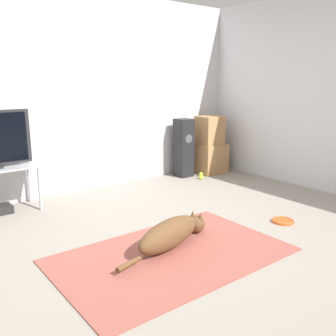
{
  "coord_description": "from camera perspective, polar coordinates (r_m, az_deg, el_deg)",
  "views": [
    {
      "loc": [
        -1.97,
        -2.46,
        1.44
      ],
      "look_at": [
        0.6,
        0.88,
        0.45
      ],
      "focal_mm": 40.0,
      "sensor_mm": 36.0,
      "label": 1
    }
  ],
  "objects": [
    {
      "name": "frisbee",
      "position": [
        4.11,
        17.09,
        -7.71
      ],
      "size": [
        0.23,
        0.23,
        0.03
      ],
      "color": "#DB511E",
      "rests_on": "ground_plane"
    },
    {
      "name": "area_rug",
      "position": [
        3.24,
        0.63,
        -13.1
      ],
      "size": [
        1.94,
        1.21,
        0.01
      ],
      "color": "#934C42",
      "rests_on": "ground_plane"
    },
    {
      "name": "tennis_ball_by_boxes",
      "position": [
        5.77,
        5.06,
        -0.97
      ],
      "size": [
        0.07,
        0.07,
        0.07
      ],
      "color": "#C6E033",
      "rests_on": "ground_plane"
    },
    {
      "name": "cardboard_box_lower",
      "position": [
        6.01,
        6.35,
        1.49
      ],
      "size": [
        0.46,
        0.41,
        0.45
      ],
      "color": "#A87A4C",
      "rests_on": "ground_plane"
    },
    {
      "name": "dog",
      "position": [
        3.32,
        0.58,
        -9.9
      ],
      "size": [
        1.12,
        0.41,
        0.26
      ],
      "color": "brown",
      "rests_on": "area_rug"
    },
    {
      "name": "cardboard_box_upper",
      "position": [
        5.92,
        6.35,
        5.72
      ],
      "size": [
        0.37,
        0.33,
        0.44
      ],
      "color": "#A87A4C",
      "rests_on": "cardboard_box_lower"
    },
    {
      "name": "ground_plane",
      "position": [
        3.47,
        1.02,
        -11.34
      ],
      "size": [
        12.0,
        12.0,
        0.0
      ],
      "primitive_type": "plane",
      "color": "gray"
    },
    {
      "name": "tennis_ball_near_speaker",
      "position": [
        5.6,
        5.06,
        -1.38
      ],
      "size": [
        0.07,
        0.07,
        0.07
      ],
      "color": "#C6E033",
      "rests_on": "ground_plane"
    },
    {
      "name": "floor_speaker",
      "position": [
        5.69,
        2.39,
        3.09
      ],
      "size": [
        0.24,
        0.24,
        0.88
      ],
      "color": "black",
      "rests_on": "ground_plane"
    },
    {
      "name": "wall_back",
      "position": [
        4.97,
        -14.48,
        10.9
      ],
      "size": [
        8.0,
        0.06,
        2.55
      ],
      "color": "silver",
      "rests_on": "ground_plane"
    }
  ]
}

